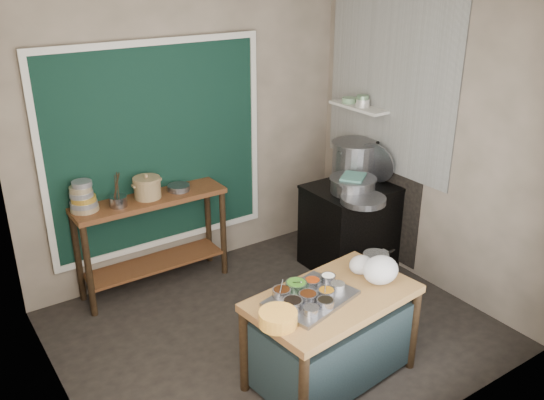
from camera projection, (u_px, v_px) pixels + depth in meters
floor at (275, 331)px, 5.06m from camera, size 3.50×3.00×0.02m
back_wall at (189, 136)px, 5.67m from camera, size 3.50×0.02×2.80m
left_wall at (44, 238)px, 3.60m from camera, size 0.02×3.00×2.80m
right_wall at (429, 144)px, 5.43m from camera, size 0.02×3.00×2.80m
curtain_panel at (158, 148)px, 5.47m from camera, size 2.10×0.02×1.90m
curtain_frame at (158, 148)px, 5.47m from camera, size 2.22×0.03×2.02m
tile_panel at (389, 87)px, 5.66m from camera, size 0.02×1.70×1.70m
soot_patch at (374, 192)px, 6.18m from camera, size 0.01×1.30×1.30m
wall_shelf at (359, 107)px, 5.93m from camera, size 0.22×0.70×0.03m
prep_table at (331, 337)px, 4.34m from camera, size 1.32×0.84×0.75m
back_counter at (153, 243)px, 5.56m from camera, size 1.45×0.40×0.95m
stove_block at (352, 227)px, 6.01m from camera, size 0.90×0.68×0.85m
stove_top at (354, 188)px, 5.84m from camera, size 0.92×0.69×0.03m
condiment_tray at (311, 298)px, 4.13m from camera, size 0.70×0.57×0.03m
condiment_bowls at (308, 293)px, 4.12m from camera, size 0.55×0.44×0.06m
yellow_basin at (278, 318)px, 3.83m from camera, size 0.35×0.35×0.10m
saucepan at (376, 260)px, 4.55m from camera, size 0.23×0.23×0.11m
plastic_bag_a at (381, 270)px, 4.31m from camera, size 0.34×0.30×0.21m
plastic_bag_b at (361, 265)px, 4.46m from camera, size 0.23×0.21×0.15m
bowl_stack at (83, 198)px, 5.05m from camera, size 0.25×0.25×0.28m
utensil_cup at (118, 201)px, 5.17m from camera, size 0.21×0.21×0.10m
ceramic_crock at (147, 189)px, 5.34m from camera, size 0.31×0.31×0.18m
wide_bowl at (179, 188)px, 5.54m from camera, size 0.25×0.25×0.05m
stock_pot at (355, 160)px, 5.98m from camera, size 0.58×0.58×0.39m
pot_lid at (375, 163)px, 5.85m from camera, size 0.22×0.46×0.44m
steamer at (353, 185)px, 5.66m from camera, size 0.60×0.60×0.15m
green_cloth at (353, 177)px, 5.62m from camera, size 0.34×0.33×0.02m
shallow_pan at (363, 200)px, 5.43m from camera, size 0.49×0.49×0.06m
shelf_bowl_stack at (363, 101)px, 5.86m from camera, size 0.14×0.14×0.12m
shelf_bowl_green at (349, 100)px, 6.03m from camera, size 0.20×0.20×0.05m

